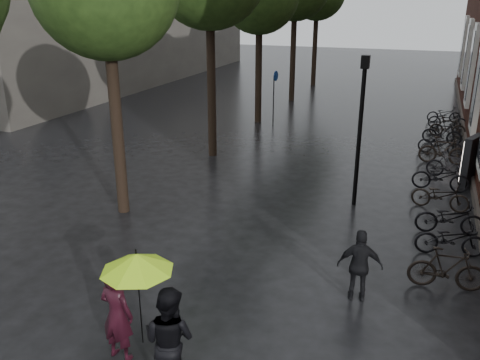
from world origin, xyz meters
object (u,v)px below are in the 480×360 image
at_px(lamp_post, 361,117).
at_px(pedestrian_walking, 360,266).
at_px(parked_bicycles, 445,160).
at_px(person_burgundy, 117,315).
at_px(ad_lightbox, 471,161).
at_px(person_black, 169,340).

bearing_deg(lamp_post, pedestrian_walking, -80.64).
distance_m(parked_bicycles, lamp_post, 5.31).
height_order(person_burgundy, parked_bicycles, person_burgundy).
distance_m(person_burgundy, ad_lightbox, 12.82).
height_order(person_burgundy, person_black, person_black).
bearing_deg(person_burgundy, pedestrian_walking, -132.98).
bearing_deg(pedestrian_walking, person_burgundy, 32.88).
distance_m(parked_bicycles, ad_lightbox, 1.38).
xyz_separation_m(ad_lightbox, lamp_post, (-3.25, -3.03, 1.82)).
distance_m(person_black, lamp_post, 8.97).
height_order(pedestrian_walking, parked_bicycles, pedestrian_walking).
xyz_separation_m(parked_bicycles, ad_lightbox, (0.74, -1.10, 0.38)).
height_order(person_black, pedestrian_walking, person_black).
bearing_deg(person_black, pedestrian_walking, -117.85).
bearing_deg(ad_lightbox, pedestrian_walking, -84.08).
bearing_deg(person_burgundy, person_black, 168.30).
xyz_separation_m(person_burgundy, parked_bicycles, (5.23, 12.44, -0.39)).
bearing_deg(lamp_post, parked_bicycles, 58.65).
bearing_deg(person_burgundy, parked_bicycles, -108.08).
relative_size(person_burgundy, parked_bicycles, 0.10).
bearing_deg(parked_bicycles, pedestrian_walking, -100.33).
height_order(parked_bicycles, lamp_post, lamp_post).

